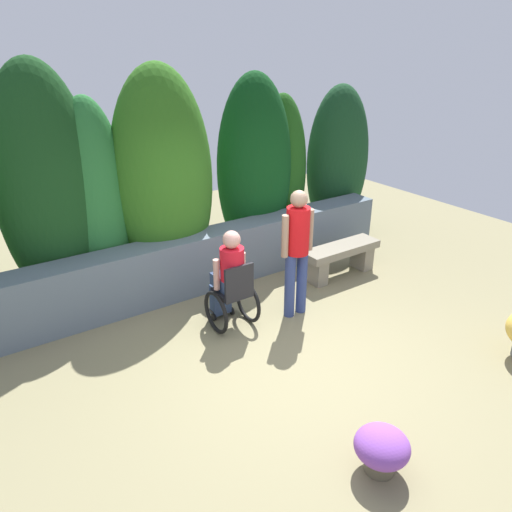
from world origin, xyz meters
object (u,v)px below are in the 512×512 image
at_px(flower_pot_terracotta_by_wall, 382,449).
at_px(person_in_wheelchair, 230,282).
at_px(stone_bench, 341,256).
at_px(person_standing_companion, 297,246).

bearing_deg(flower_pot_terracotta_by_wall, person_in_wheelchair, 86.88).
xyz_separation_m(stone_bench, flower_pot_terracotta_by_wall, (-2.32, -2.99, -0.09)).
distance_m(stone_bench, person_standing_companion, 1.56).
height_order(stone_bench, person_standing_companion, person_standing_companion).
relative_size(stone_bench, person_standing_companion, 0.77).
xyz_separation_m(person_in_wheelchair, flower_pot_terracotta_by_wall, (-0.15, -2.70, -0.38)).
height_order(stone_bench, flower_pot_terracotta_by_wall, stone_bench).
bearing_deg(person_standing_companion, flower_pot_terracotta_by_wall, -98.67).
xyz_separation_m(stone_bench, person_in_wheelchair, (-2.18, -0.29, 0.29)).
bearing_deg(person_standing_companion, stone_bench, 35.45).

